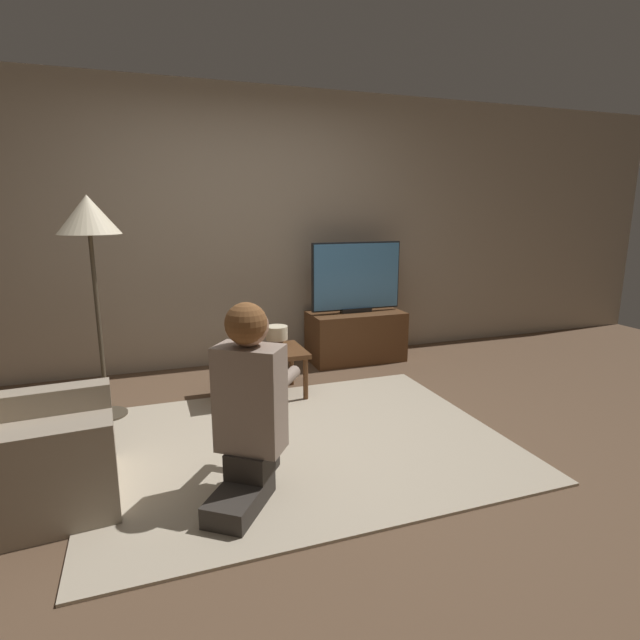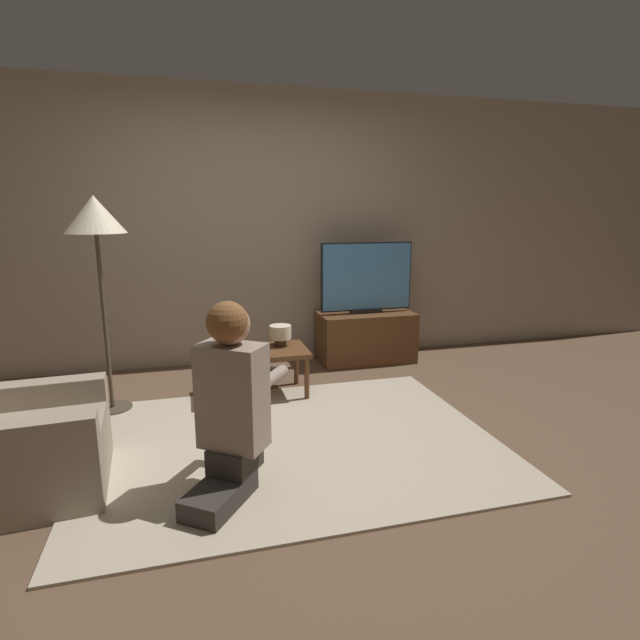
# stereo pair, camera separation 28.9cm
# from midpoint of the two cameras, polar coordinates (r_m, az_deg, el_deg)

# --- Properties ---
(ground_plane) EXTENTS (10.00, 10.00, 0.00)m
(ground_plane) POSITION_cam_midpoint_polar(r_m,az_deg,el_deg) (3.34, -4.70, -14.00)
(ground_plane) COLOR brown
(wall_back) EXTENTS (10.00, 0.06, 2.60)m
(wall_back) POSITION_cam_midpoint_polar(r_m,az_deg,el_deg) (4.88, -10.92, 10.10)
(wall_back) COLOR tan
(wall_back) RESTS_ON ground_plane
(rug) EXTENTS (2.58, 1.98, 0.02)m
(rug) POSITION_cam_midpoint_polar(r_m,az_deg,el_deg) (3.33, -4.70, -13.87)
(rug) COLOR #BCAD93
(rug) RESTS_ON ground_plane
(tv_stand) EXTENTS (0.93, 0.47, 0.49)m
(tv_stand) POSITION_cam_midpoint_polar(r_m,az_deg,el_deg) (5.00, 2.45, -1.87)
(tv_stand) COLOR brown
(tv_stand) RESTS_ON ground_plane
(tv) EXTENTS (0.92, 0.08, 0.69)m
(tv) POSITION_cam_midpoint_polar(r_m,az_deg,el_deg) (4.89, 2.50, 4.92)
(tv) COLOR black
(tv) RESTS_ON tv_stand
(coffee_table) EXTENTS (0.72, 0.48, 0.39)m
(coffee_table) POSITION_cam_midpoint_polar(r_m,az_deg,el_deg) (4.03, -8.95, -4.20)
(coffee_table) COLOR brown
(coffee_table) RESTS_ON ground_plane
(floor_lamp) EXTENTS (0.41, 0.41, 1.58)m
(floor_lamp) POSITION_cam_midpoint_polar(r_m,az_deg,el_deg) (3.81, -26.90, 9.37)
(floor_lamp) COLOR #4C4233
(floor_lamp) RESTS_ON ground_plane
(armchair) EXTENTS (0.94, 0.80, 0.83)m
(armchair) POSITION_cam_midpoint_polar(r_m,az_deg,el_deg) (3.07, -34.42, -13.28)
(armchair) COLOR gray
(armchair) RESTS_ON ground_plane
(person_kneeling) EXTENTS (0.65, 0.77, 1.03)m
(person_kneeling) POSITION_cam_midpoint_polar(r_m,az_deg,el_deg) (2.61, -11.29, -8.95)
(person_kneeling) COLOR #332D28
(person_kneeling) RESTS_ON rug
(table_lamp) EXTENTS (0.18, 0.18, 0.17)m
(table_lamp) POSITION_cam_midpoint_polar(r_m,az_deg,el_deg) (4.10, -6.98, -1.64)
(table_lamp) COLOR #4C3823
(table_lamp) RESTS_ON coffee_table
(remote) EXTENTS (0.04, 0.15, 0.02)m
(remote) POSITION_cam_midpoint_polar(r_m,az_deg,el_deg) (3.90, -11.19, -4.00)
(remote) COLOR black
(remote) RESTS_ON coffee_table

